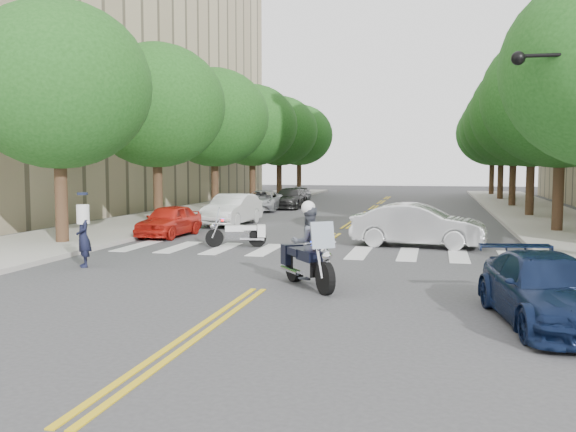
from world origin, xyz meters
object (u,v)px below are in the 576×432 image
(motorcycle_parked, at_px, (241,233))
(sedan_blue, at_px, (547,290))
(motorcycle_police, at_px, (307,249))
(officer_standing, at_px, (84,237))
(convertible, at_px, (418,225))

(motorcycle_parked, distance_m, sedan_blue, 12.39)
(motorcycle_police, distance_m, sedan_blue, 5.46)
(motorcycle_parked, xyz_separation_m, officer_standing, (-3.00, -5.12, 0.37))
(motorcycle_parked, relative_size, sedan_blue, 0.48)
(convertible, relative_size, sedan_blue, 1.06)
(motorcycle_police, distance_m, convertible, 8.28)
(officer_standing, distance_m, convertible, 11.06)
(motorcycle_police, height_order, officer_standing, motorcycle_police)
(sedan_blue, bearing_deg, officer_standing, 151.84)
(motorcycle_police, relative_size, convertible, 0.48)
(motorcycle_police, xyz_separation_m, officer_standing, (-6.62, 1.45, -0.06))
(motorcycle_police, bearing_deg, officer_standing, -47.43)
(officer_standing, bearing_deg, motorcycle_police, 37.85)
(convertible, bearing_deg, officer_standing, 133.30)
(convertible, xyz_separation_m, sedan_blue, (2.54, -10.41, -0.13))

